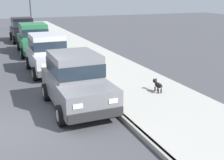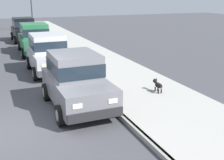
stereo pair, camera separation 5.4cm
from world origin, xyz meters
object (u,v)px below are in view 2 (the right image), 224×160
Objects in this scene: car_black_hatchback at (24,29)px; dog_black at (158,85)px; car_silver_hatchback at (48,53)px; car_green_sedan at (35,38)px; fire_hydrant at (98,75)px; street_lamp at (31,2)px; car_grey_hatchback at (76,80)px.

dog_black is at bearing -78.07° from car_black_hatchback.
car_green_sedan reaches higher than car_silver_hatchback.
dog_black is at bearing -57.37° from car_silver_hatchback.
fire_hydrant is (1.51, -3.01, -0.50)m from car_silver_hatchback.
street_lamp is (-0.10, 19.28, 2.43)m from fire_hydrant.
car_green_sedan is 1.05× the size of street_lamp.
car_grey_hatchback is at bearing -89.71° from car_silver_hatchback.
car_grey_hatchback is 0.83× the size of car_green_sedan.
car_silver_hatchback is at bearing -90.66° from car_green_sedan.
car_black_hatchback is 0.87× the size of street_lamp.
street_lamp is at bearing 94.89° from dog_black.
car_black_hatchback reaches higher than dog_black.
car_grey_hatchback reaches higher than fire_hydrant.
car_grey_hatchback is at bearing -89.69° from car_black_hatchback.
car_black_hatchback is 5.30× the size of fire_hydrant.
dog_black is (3.24, -5.05, -0.55)m from car_silver_hatchback.
car_black_hatchback is at bearing 101.93° from dog_black.
street_lamp reaches higher than dog_black.
car_grey_hatchback is 15.55m from car_black_hatchback.
car_grey_hatchback and car_silver_hatchback have the same top height.
fire_hydrant is at bearing 130.16° from dog_black.
car_green_sedan is at bearing 107.36° from dog_black.
car_grey_hatchback is 0.86× the size of street_lamp.
street_lamp is (1.39, 21.28, 1.93)m from car_grey_hatchback.
car_grey_hatchback reaches higher than dog_black.
car_grey_hatchback is 3.26m from dog_black.
fire_hydrant is 0.16× the size of street_lamp.
street_lamp is (1.35, 11.17, 1.92)m from car_green_sedan.
car_silver_hatchback is at bearing 90.29° from car_grey_hatchback.
car_green_sedan reaches higher than car_black_hatchback.
fire_hydrant reaches higher than dog_black.
street_lamp reaches higher than car_green_sedan.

